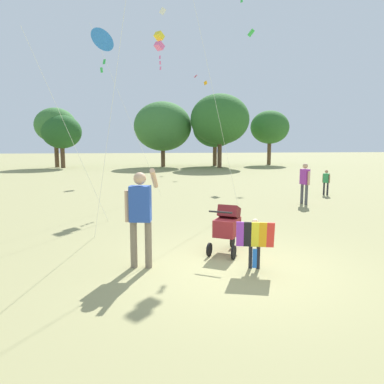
{
  "coord_description": "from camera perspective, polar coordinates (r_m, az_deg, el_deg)",
  "views": [
    {
      "loc": [
        -1.53,
        -6.6,
        2.4
      ],
      "look_at": [
        -0.72,
        1.17,
        1.3
      ],
      "focal_mm": 35.32,
      "sensor_mm": 36.0,
      "label": 1
    }
  ],
  "objects": [
    {
      "name": "ground_plane",
      "position": [
        7.19,
        6.8,
        -11.54
      ],
      "size": [
        120.0,
        120.0,
        0.0
      ],
      "primitive_type": "plane",
      "color": "#938E5B"
    },
    {
      "name": "treeline_distant",
      "position": [
        33.2,
        -1.65,
        10.04
      ],
      "size": [
        22.74,
        7.21,
        6.15
      ],
      "color": "brown",
      "rests_on": "ground"
    },
    {
      "name": "child_with_butterfly_kite",
      "position": [
        7.08,
        9.47,
        -6.94
      ],
      "size": [
        0.7,
        0.43,
        0.95
      ],
      "color": "#232328",
      "rests_on": "ground"
    },
    {
      "name": "person_adult_flyer",
      "position": [
        7.05,
        -7.79,
        -2.82
      ],
      "size": [
        0.63,
        0.55,
        1.88
      ],
      "color": "#7F705B",
      "rests_on": "ground"
    },
    {
      "name": "stroller",
      "position": [
        8.05,
        5.37,
        -4.9
      ],
      "size": [
        0.84,
        1.09,
        1.03
      ],
      "color": "black",
      "rests_on": "ground"
    },
    {
      "name": "kite_green_novelty",
      "position": [
        16.59,
        -5.02,
        21.64
      ],
      "size": [
        2.56,
        3.18,
        6.74
      ],
      "color": "yellow",
      "rests_on": "ground"
    },
    {
      "name": "kite_blue_high",
      "position": [
        11.49,
        -13.44,
        21.29
      ],
      "size": [
        2.03,
        2.27,
        5.41
      ],
      "color": "blue",
      "rests_on": "ground"
    },
    {
      "name": "distant_kites_cluster",
      "position": [
        31.03,
        9.58,
        25.06
      ],
      "size": [
        17.42,
        7.96,
        10.05
      ],
      "color": "white"
    },
    {
      "name": "person_red_shirt",
      "position": [
        14.5,
        16.65,
        1.71
      ],
      "size": [
        0.3,
        0.47,
        1.52
      ],
      "color": "#4C4C51",
      "rests_on": "ground"
    },
    {
      "name": "person_sitting_far",
      "position": [
        17.26,
        19.6,
        1.68
      ],
      "size": [
        0.25,
        0.29,
        1.09
      ],
      "color": "#232328",
      "rests_on": "ground"
    }
  ]
}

